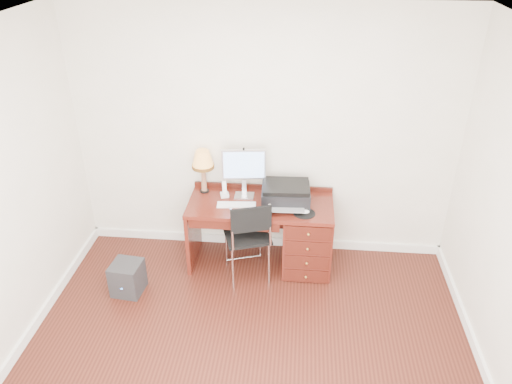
# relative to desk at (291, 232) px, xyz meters

# --- Properties ---
(ground) EXTENTS (4.00, 4.00, 0.00)m
(ground) POSITION_rel_desk_xyz_m (-0.32, -1.40, -0.41)
(ground) COLOR black
(ground) RESTS_ON ground
(room_shell) EXTENTS (4.00, 4.00, 4.00)m
(room_shell) POSITION_rel_desk_xyz_m (-0.32, -0.77, -0.36)
(room_shell) COLOR silver
(room_shell) RESTS_ON ground
(desk) EXTENTS (1.50, 0.67, 0.75)m
(desk) POSITION_rel_desk_xyz_m (0.00, 0.00, 0.00)
(desk) COLOR #571A12
(desk) RESTS_ON ground
(monitor) EXTENTS (0.46, 0.17, 0.53)m
(monitor) POSITION_rel_desk_xyz_m (-0.51, 0.15, 0.67)
(monitor) COLOR silver
(monitor) RESTS_ON desk
(keyboard) EXTENTS (0.40, 0.14, 0.02)m
(keyboard) POSITION_rel_desk_xyz_m (-0.56, -0.07, 0.34)
(keyboard) COLOR white
(keyboard) RESTS_ON desk
(mouse_pad) EXTENTS (0.22, 0.22, 0.04)m
(mouse_pad) POSITION_rel_desk_xyz_m (0.13, -0.17, 0.35)
(mouse_pad) COLOR black
(mouse_pad) RESTS_ON desk
(printer) EXTENTS (0.51, 0.40, 0.22)m
(printer) POSITION_rel_desk_xyz_m (-0.07, 0.02, 0.44)
(printer) COLOR black
(printer) RESTS_ON desk
(leg_lamp) EXTENTS (0.23, 0.23, 0.48)m
(leg_lamp) POSITION_rel_desk_xyz_m (-0.94, 0.19, 0.69)
(leg_lamp) COLOR black
(leg_lamp) RESTS_ON desk
(phone) EXTENTS (0.10, 0.10, 0.18)m
(phone) POSITION_rel_desk_xyz_m (-0.71, 0.10, 0.39)
(phone) COLOR white
(phone) RESTS_ON desk
(pen_cup) EXTENTS (0.09, 0.09, 0.11)m
(pen_cup) POSITION_rel_desk_xyz_m (-0.25, 0.10, 0.39)
(pen_cup) COLOR black
(pen_cup) RESTS_ON desk
(chair) EXTENTS (0.56, 0.56, 0.94)m
(chair) POSITION_rel_desk_xyz_m (-0.44, -0.29, 0.16)
(chair) COLOR black
(chair) RESTS_ON ground
(equipment_box) EXTENTS (0.32, 0.32, 0.34)m
(equipment_box) POSITION_rel_desk_xyz_m (-1.61, -0.61, -0.24)
(equipment_box) COLOR black
(equipment_box) RESTS_ON ground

